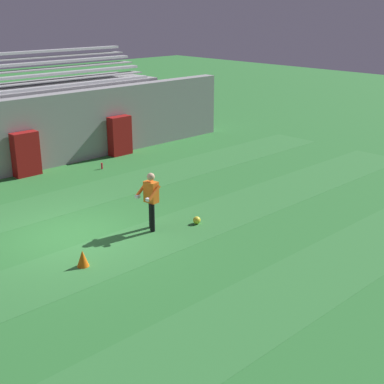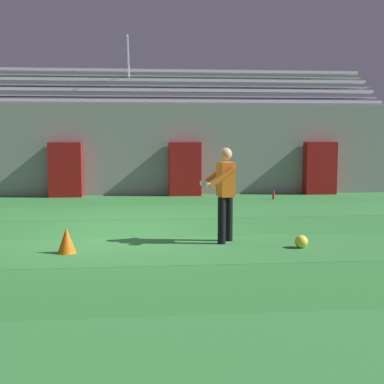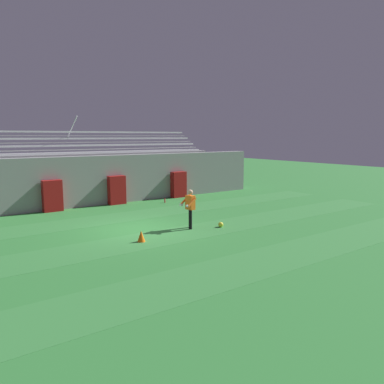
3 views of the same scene
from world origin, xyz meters
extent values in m
plane|color=#2D7533|center=(0.00, 0.00, 0.00)|extent=(80.00, 80.00, 0.00)
cube|color=#337A38|center=(0.00, -6.00, 0.00)|extent=(28.00, 2.14, 0.01)
cube|color=#337A38|center=(0.00, -1.71, 0.00)|extent=(28.00, 2.14, 0.01)
cube|color=#337A38|center=(0.00, 2.57, 0.00)|extent=(28.00, 2.14, 0.01)
cube|color=gray|center=(0.00, 6.50, 1.40)|extent=(24.00, 0.60, 2.80)
cube|color=maroon|center=(-1.80, 5.95, 0.82)|extent=(0.98, 0.44, 1.64)
cube|color=maroon|center=(1.80, 5.95, 0.82)|extent=(0.98, 0.44, 1.64)
cube|color=maroon|center=(6.08, 5.95, 0.82)|extent=(0.98, 0.44, 1.64)
cube|color=gray|center=(0.00, 8.50, 1.45)|extent=(18.00, 3.20, 2.90)
cube|color=silver|center=(0.00, 7.25, 2.95)|extent=(17.10, 0.36, 0.10)
cube|color=gray|center=(0.00, 7.05, 2.72)|extent=(17.10, 0.60, 0.04)
cube|color=silver|center=(0.00, 7.95, 3.35)|extent=(17.10, 0.36, 0.10)
cube|color=gray|center=(0.00, 7.75, 3.12)|extent=(17.10, 0.60, 0.04)
cube|color=silver|center=(0.00, 8.65, 3.75)|extent=(17.10, 0.36, 0.10)
cube|color=gray|center=(0.00, 8.45, 3.52)|extent=(17.10, 0.60, 0.04)
cube|color=silver|center=(0.00, 9.35, 4.15)|extent=(17.10, 0.36, 0.10)
cube|color=gray|center=(0.00, 9.15, 3.92)|extent=(17.10, 0.60, 0.04)
cylinder|color=silver|center=(0.08, 8.05, 4.40)|extent=(0.06, 1.93, 1.25)
cylinder|color=black|center=(1.84, -1.32, 0.41)|extent=(0.16, 0.16, 0.82)
cylinder|color=black|center=(2.00, -1.07, 0.41)|extent=(0.16, 0.16, 0.82)
cube|color=orange|center=(1.92, -1.19, 1.12)|extent=(0.29, 0.41, 0.60)
sphere|color=tan|center=(1.92, -1.19, 1.56)|extent=(0.22, 0.22, 0.22)
cylinder|color=orange|center=(1.82, -1.45, 1.17)|extent=(0.49, 0.16, 0.37)
cylinder|color=orange|center=(1.75, -0.98, 1.17)|extent=(0.49, 0.16, 0.37)
cube|color=silver|center=(1.61, -1.44, 1.04)|extent=(0.12, 0.12, 0.08)
cube|color=silver|center=(1.55, -1.04, 1.04)|extent=(0.12, 0.12, 0.08)
sphere|color=yellow|center=(3.12, -1.78, 0.11)|extent=(0.22, 0.22, 0.22)
cone|color=orange|center=(-0.75, -1.80, 0.21)|extent=(0.30, 0.30, 0.42)
cylinder|color=red|center=(4.29, 4.73, 0.12)|extent=(0.07, 0.07, 0.24)
camera|label=1|loc=(-6.88, -12.09, 6.01)|focal=50.00mm
camera|label=2|loc=(0.44, -10.38, 1.93)|focal=50.00mm
camera|label=3|loc=(-7.08, -13.86, 3.89)|focal=35.00mm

